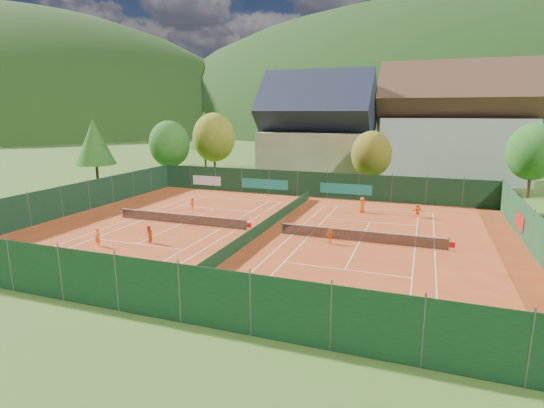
{
  "coord_description": "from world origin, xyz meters",
  "views": [
    {
      "loc": [
        12.29,
        -32.12,
        9.94
      ],
      "look_at": [
        0.0,
        2.0,
        2.0
      ],
      "focal_mm": 28.0,
      "sensor_mm": 36.0,
      "label": 1
    }
  ],
  "objects_px": {
    "player_left_far": "(193,204)",
    "player_right_far_b": "(417,211)",
    "chalet": "(317,134)",
    "hotel_block_a": "(454,129)",
    "player_left_near": "(98,237)",
    "player_left_mid": "(149,235)",
    "player_right_near": "(330,236)",
    "player_right_far_a": "(362,205)",
    "ball_hopper": "(403,317)"
  },
  "relations": [
    {
      "from": "player_right_far_b",
      "to": "player_left_far",
      "type": "bearing_deg",
      "value": -31.75
    },
    {
      "from": "player_right_far_a",
      "to": "chalet",
      "type": "bearing_deg",
      "value": -95.64
    },
    {
      "from": "player_right_far_a",
      "to": "player_left_mid",
      "type": "bearing_deg",
      "value": 17.18
    },
    {
      "from": "hotel_block_a",
      "to": "ball_hopper",
      "type": "relative_size",
      "value": 27.0
    },
    {
      "from": "hotel_block_a",
      "to": "player_left_near",
      "type": "relative_size",
      "value": 15.57
    },
    {
      "from": "ball_hopper",
      "to": "player_left_far",
      "type": "distance_m",
      "value": 28.36
    },
    {
      "from": "ball_hopper",
      "to": "player_left_far",
      "type": "height_order",
      "value": "player_left_far"
    },
    {
      "from": "player_left_far",
      "to": "player_right_far_b",
      "type": "height_order",
      "value": "player_right_far_b"
    },
    {
      "from": "chalet",
      "to": "hotel_block_a",
      "type": "height_order",
      "value": "hotel_block_a"
    },
    {
      "from": "chalet",
      "to": "player_left_mid",
      "type": "relative_size",
      "value": 11.66
    },
    {
      "from": "hotel_block_a",
      "to": "chalet",
      "type": "bearing_deg",
      "value": -162.47
    },
    {
      "from": "chalet",
      "to": "player_left_far",
      "type": "height_order",
      "value": "chalet"
    },
    {
      "from": "chalet",
      "to": "hotel_block_a",
      "type": "relative_size",
      "value": 0.75
    },
    {
      "from": "player_left_mid",
      "to": "ball_hopper",
      "type": "bearing_deg",
      "value": 12.63
    },
    {
      "from": "hotel_block_a",
      "to": "player_right_far_b",
      "type": "bearing_deg",
      "value": -98.6
    },
    {
      "from": "chalet",
      "to": "player_right_far_a",
      "type": "xyz_separation_m",
      "value": [
        9.75,
        -20.06,
        -5.84
      ]
    },
    {
      "from": "player_right_far_b",
      "to": "player_left_mid",
      "type": "bearing_deg",
      "value": -4.0
    },
    {
      "from": "chalet",
      "to": "player_right_far_a",
      "type": "relative_size",
      "value": 10.36
    },
    {
      "from": "player_right_far_a",
      "to": "player_right_far_b",
      "type": "bearing_deg",
      "value": 145.85
    },
    {
      "from": "chalet",
      "to": "player_right_far_b",
      "type": "bearing_deg",
      "value": -53.49
    },
    {
      "from": "player_left_near",
      "to": "player_left_mid",
      "type": "height_order",
      "value": "player_left_mid"
    },
    {
      "from": "player_left_mid",
      "to": "player_right_near",
      "type": "xyz_separation_m",
      "value": [
        13.1,
        4.62,
        -0.08
      ]
    },
    {
      "from": "chalet",
      "to": "player_left_far",
      "type": "xyz_separation_m",
      "value": [
        -6.9,
        -24.73,
        -6.0
      ]
    },
    {
      "from": "player_left_far",
      "to": "player_right_far_a",
      "type": "height_order",
      "value": "player_right_far_a"
    },
    {
      "from": "player_left_mid",
      "to": "player_left_far",
      "type": "distance_m",
      "value": 11.54
    },
    {
      "from": "player_left_near",
      "to": "chalet",
      "type": "bearing_deg",
      "value": 80.84
    },
    {
      "from": "player_right_far_a",
      "to": "player_right_near",
      "type": "bearing_deg",
      "value": 54.21
    },
    {
      "from": "ball_hopper",
      "to": "player_right_near",
      "type": "xyz_separation_m",
      "value": [
        -5.95,
        11.58,
        0.06
      ]
    },
    {
      "from": "player_left_mid",
      "to": "player_right_far_a",
      "type": "bearing_deg",
      "value": 81.47
    },
    {
      "from": "player_left_near",
      "to": "player_left_far",
      "type": "xyz_separation_m",
      "value": [
        0.46,
        13.13,
        -0.07
      ]
    },
    {
      "from": "ball_hopper",
      "to": "player_left_near",
      "type": "height_order",
      "value": "player_left_near"
    },
    {
      "from": "player_left_mid",
      "to": "player_right_near",
      "type": "distance_m",
      "value": 13.89
    },
    {
      "from": "player_right_near",
      "to": "player_right_far_a",
      "type": "relative_size",
      "value": 0.79
    },
    {
      "from": "player_left_mid",
      "to": "player_right_near",
      "type": "relative_size",
      "value": 1.12
    },
    {
      "from": "player_left_mid",
      "to": "player_right_far_b",
      "type": "bearing_deg",
      "value": 71.89
    },
    {
      "from": "player_left_far",
      "to": "player_right_far_b",
      "type": "distance_m",
      "value": 22.37
    },
    {
      "from": "player_left_mid",
      "to": "hotel_block_a",
      "type": "bearing_deg",
      "value": 93.79
    },
    {
      "from": "player_left_near",
      "to": "player_right_far_b",
      "type": "distance_m",
      "value": 28.46
    },
    {
      "from": "chalet",
      "to": "hotel_block_a",
      "type": "xyz_separation_m",
      "value": [
        19.0,
        6.0,
        0.76
      ]
    },
    {
      "from": "hotel_block_a",
      "to": "player_right_far_a",
      "type": "height_order",
      "value": "hotel_block_a"
    },
    {
      "from": "ball_hopper",
      "to": "player_right_far_a",
      "type": "bearing_deg",
      "value": 102.62
    },
    {
      "from": "ball_hopper",
      "to": "player_right_near",
      "type": "bearing_deg",
      "value": 117.18
    },
    {
      "from": "player_left_near",
      "to": "player_right_far_b",
      "type": "relative_size",
      "value": 1.06
    },
    {
      "from": "hotel_block_a",
      "to": "player_right_near",
      "type": "bearing_deg",
      "value": -105.11
    },
    {
      "from": "ball_hopper",
      "to": "player_right_far_a",
      "type": "relative_size",
      "value": 0.51
    },
    {
      "from": "ball_hopper",
      "to": "player_left_mid",
      "type": "height_order",
      "value": "player_left_mid"
    },
    {
      "from": "player_left_near",
      "to": "player_right_near",
      "type": "distance_m",
      "value": 17.55
    },
    {
      "from": "ball_hopper",
      "to": "player_right_near",
      "type": "distance_m",
      "value": 13.02
    },
    {
      "from": "player_left_near",
      "to": "player_right_far_a",
      "type": "distance_m",
      "value": 24.7
    },
    {
      "from": "hotel_block_a",
      "to": "player_left_far",
      "type": "bearing_deg",
      "value": -130.13
    }
  ]
}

